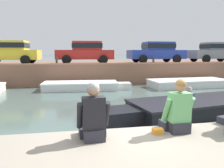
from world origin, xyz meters
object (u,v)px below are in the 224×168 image
at_px(car_right_inner_grey, 215,51).
at_px(person_seated_right, 178,111).
at_px(car_leftmost_yellow, 10,51).
at_px(bottle_drink, 180,127).
at_px(boat_moored_central_white, 84,86).
at_px(mooring_bollard_east, 153,60).
at_px(mooring_bollard_mid, 57,61).
at_px(motorboat_passing, 201,106).
at_px(boat_moored_east_white, 192,83).
at_px(car_centre_blue, 157,51).
at_px(person_seated_left, 93,117).
at_px(car_left_inner_red, 86,51).

height_order(car_right_inner_grey, person_seated_right, car_right_inner_grey).
xyz_separation_m(car_leftmost_yellow, bottle_drink, (6.00, -12.19, -1.37)).
bearing_deg(boat_moored_central_white, mooring_bollard_east, 18.74).
height_order(mooring_bollard_mid, person_seated_right, mooring_bollard_mid).
bearing_deg(motorboat_passing, car_right_inner_grey, 53.22).
height_order(motorboat_passing, person_seated_right, person_seated_right).
distance_m(boat_moored_east_white, car_right_inner_grey, 5.05).
distance_m(car_centre_blue, person_seated_right, 12.94).
relative_size(boat_moored_central_white, mooring_bollard_east, 11.78).
xyz_separation_m(boat_moored_central_white, boat_moored_east_white, (6.83, -0.16, 0.01)).
relative_size(motorboat_passing, mooring_bollard_mid, 16.07).
bearing_deg(person_seated_left, bottle_drink, 2.03).
bearing_deg(boat_moored_east_white, bottle_drink, -121.01).
distance_m(boat_moored_central_white, car_left_inner_red, 3.46).
height_order(boat_moored_central_white, car_centre_blue, car_centre_blue).
relative_size(boat_moored_central_white, car_left_inner_red, 1.30).
bearing_deg(boat_moored_central_white, car_leftmost_yellow, 149.46).
bearing_deg(mooring_bollard_east, car_left_inner_red, 166.44).
height_order(car_leftmost_yellow, person_seated_left, car_leftmost_yellow).
relative_size(car_left_inner_red, bottle_drink, 19.71).
relative_size(motorboat_passing, car_leftmost_yellow, 1.82).
xyz_separation_m(car_centre_blue, bottle_drink, (-4.29, -12.19, -1.37)).
bearing_deg(bottle_drink, boat_moored_central_white, 97.74).
bearing_deg(bottle_drink, car_leftmost_yellow, 116.22).
height_order(motorboat_passing, car_leftmost_yellow, car_leftmost_yellow).
bearing_deg(bottle_drink, car_left_inner_red, 94.71).
height_order(car_left_inner_red, person_seated_left, car_left_inner_red).
height_order(boat_moored_east_white, mooring_bollard_east, mooring_bollard_east).
bearing_deg(car_centre_blue, person_seated_right, -109.59).
distance_m(mooring_bollard_mid, bottle_drink, 11.48).
height_order(boat_moored_east_white, person_seated_left, person_seated_left).
distance_m(motorboat_passing, car_right_inner_grey, 10.91).
relative_size(car_left_inner_red, mooring_bollard_mid, 9.04).
bearing_deg(bottle_drink, car_centre_blue, 70.60).
height_order(car_left_inner_red, mooring_bollard_mid, car_left_inner_red).
xyz_separation_m(boat_moored_central_white, person_seated_left, (-0.28, -9.46, 0.93)).
xyz_separation_m(mooring_bollard_mid, bottle_drink, (2.93, -11.07, -0.77)).
bearing_deg(boat_moored_central_white, car_centre_blue, 26.60).
bearing_deg(car_right_inner_grey, boat_moored_central_white, -165.01).
height_order(car_right_inner_grey, person_seated_left, car_right_inner_grey).
height_order(car_leftmost_yellow, person_seated_right, car_leftmost_yellow).
height_order(boat_moored_central_white, bottle_drink, bottle_drink).
height_order(mooring_bollard_mid, person_seated_left, mooring_bollard_mid).
relative_size(boat_moored_east_white, person_seated_right, 6.22).
relative_size(boat_moored_central_white, bottle_drink, 25.69).
bearing_deg(mooring_bollard_east, bottle_drink, -108.19).
bearing_deg(car_left_inner_red, mooring_bollard_mid, -149.86).
relative_size(motorboat_passing, car_centre_blue, 1.74).
xyz_separation_m(car_left_inner_red, mooring_bollard_mid, (-1.93, -1.12, -0.61)).
height_order(boat_moored_central_white, car_left_inner_red, car_left_inner_red).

